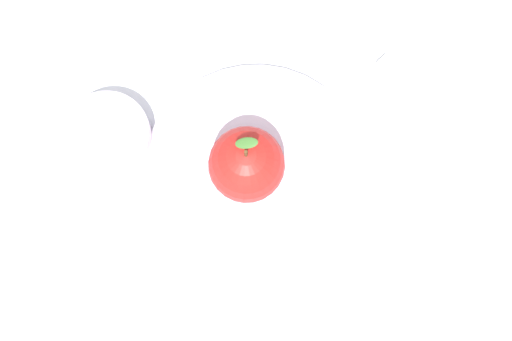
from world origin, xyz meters
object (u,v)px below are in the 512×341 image
Objects in this scene: apple at (247,165)px; spoon at (361,19)px; side_bowl at (107,137)px; knife at (374,53)px; dinner_plate at (256,173)px.

apple is 0.65× the size of spoon.
side_bowl is at bearing 121.39° from spoon.
knife is at bearing -66.54° from side_bowl.
spoon is (0.17, -0.29, -0.02)m from side_bowl.
dinner_plate is 1.48× the size of knife.
spoon is (0.04, 0.02, 0.00)m from knife.
dinner_plate is 0.21m from knife.
apple reaches higher than dinner_plate.
apple is (-0.00, 0.01, 0.05)m from dinner_plate.
knife is at bearing -39.51° from dinner_plate.
dinner_plate reaches higher than knife.
apple is at bearing 104.32° from dinner_plate.
side_bowl is 0.58× the size of knife.
dinner_plate reaches higher than spoon.
knife is (0.16, -0.13, -0.01)m from dinner_plate.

